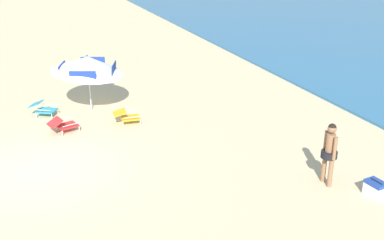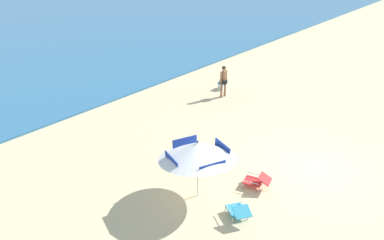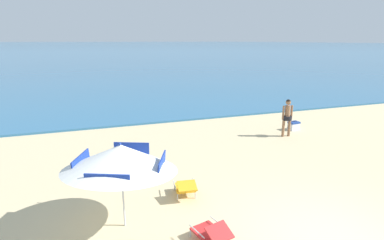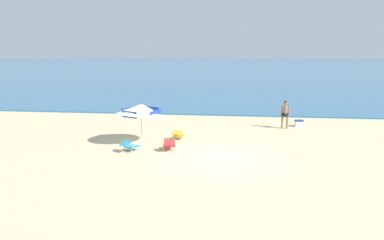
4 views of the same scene
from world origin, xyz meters
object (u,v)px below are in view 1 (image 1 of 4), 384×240
at_px(lounge_chair_beside_umbrella, 63,124).
at_px(person_standing_near_shore, 330,150).
at_px(lounge_chair_facing_sea, 43,108).
at_px(lounge_chair_under_umbrella, 127,116).
at_px(beach_umbrella_striped_main, 88,65).
at_px(cooler_box, 375,189).

height_order(lounge_chair_beside_umbrella, person_standing_near_shore, person_standing_near_shore).
bearing_deg(lounge_chair_beside_umbrella, lounge_chair_facing_sea, -166.57).
relative_size(lounge_chair_under_umbrella, person_standing_near_shore, 0.55).
distance_m(beach_umbrella_striped_main, lounge_chair_beside_umbrella, 2.48).
bearing_deg(person_standing_near_shore, cooler_box, 36.89).
height_order(beach_umbrella_striped_main, lounge_chair_facing_sea, beach_umbrella_striped_main).
xyz_separation_m(lounge_chair_under_umbrella, lounge_chair_beside_umbrella, (-0.09, -2.05, -0.01)).
height_order(lounge_chair_beside_umbrella, lounge_chair_facing_sea, lounge_chair_beside_umbrella).
xyz_separation_m(lounge_chair_beside_umbrella, cooler_box, (6.88, 6.38, -0.07)).
bearing_deg(cooler_box, beach_umbrella_striped_main, -148.81).
bearing_deg(lounge_chair_under_umbrella, beach_umbrella_striped_main, -154.47).
bearing_deg(lounge_chair_facing_sea, cooler_box, 38.30).
relative_size(beach_umbrella_striped_main, cooler_box, 6.65).
bearing_deg(lounge_chair_beside_umbrella, lounge_chair_under_umbrella, 87.48).
xyz_separation_m(lounge_chair_under_umbrella, cooler_box, (6.79, 4.33, -0.08)).
bearing_deg(lounge_chair_facing_sea, beach_umbrella_striped_main, 86.85).
xyz_separation_m(beach_umbrella_striped_main, lounge_chair_under_umbrella, (1.73, 0.83, -1.40)).
distance_m(lounge_chair_facing_sea, person_standing_near_shore, 9.79).
height_order(beach_umbrella_striped_main, person_standing_near_shore, beach_umbrella_striped_main).
bearing_deg(cooler_box, lounge_chair_beside_umbrella, -137.13).
xyz_separation_m(beach_umbrella_striped_main, person_standing_near_shore, (7.56, 4.44, -0.71)).
relative_size(lounge_chair_beside_umbrella, person_standing_near_shore, 0.60).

